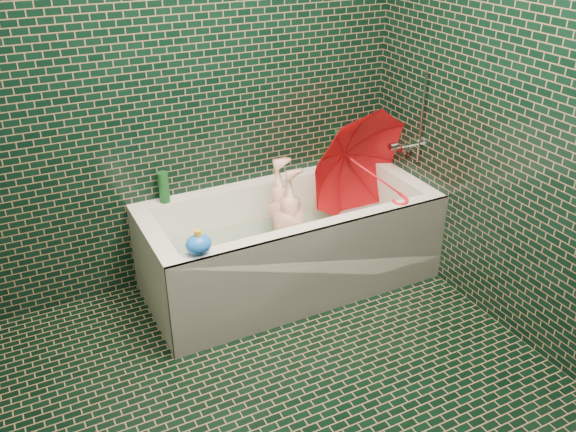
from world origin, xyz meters
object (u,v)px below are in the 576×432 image
bathtub (291,253)px  umbrella (374,176)px  child (290,238)px  rubber_duck (332,160)px  bath_toy (199,244)px

bathtub → umbrella: umbrella is taller
bathtub → child: (-0.00, 0.00, 0.10)m
rubber_duck → bath_toy: bearing=-129.1°
umbrella → child: bearing=171.5°
bathtub → bath_toy: bath_toy is taller
child → rubber_duck: bearing=132.7°
rubber_duck → bathtub: bearing=-122.8°
bath_toy → bathtub: bearing=43.3°
child → bath_toy: bearing=-57.8°
umbrella → bath_toy: bearing=-173.5°
child → rubber_duck: (0.47, 0.33, 0.29)m
bathtub → umbrella: size_ratio=2.35×
child → rubber_duck: 0.65m
rubber_duck → child: bearing=-123.2°
bathtub → rubber_duck: (0.47, 0.34, 0.38)m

